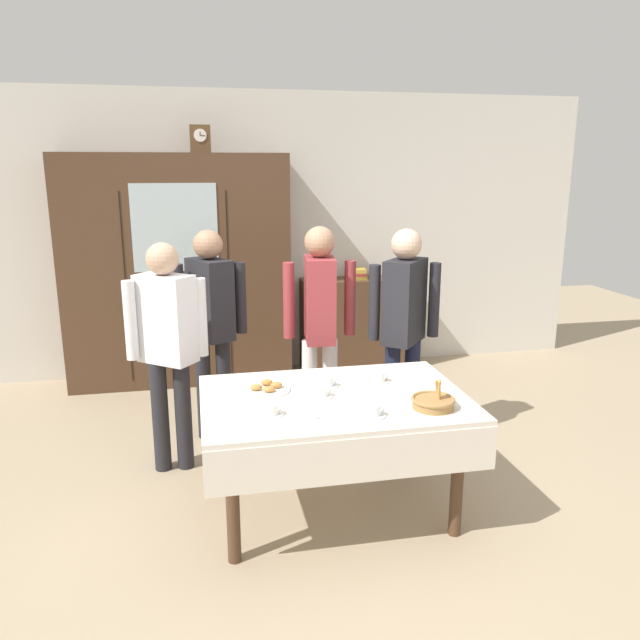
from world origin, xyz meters
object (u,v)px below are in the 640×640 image
at_px(person_beside_shelf, 320,316).
at_px(person_behind_table_right, 167,337).
at_px(bookshelf_low, 357,324).
at_px(spoon_center, 312,418).
at_px(person_by_cabinet, 211,315).
at_px(person_near_right_end, 404,318).
at_px(mantel_clock, 200,139).
at_px(pastry_plate, 266,388).
at_px(spoon_back_edge, 354,403).
at_px(wall_cabinet, 178,271).
at_px(tea_cup_near_left, 327,383).
at_px(bread_basket, 433,402).
at_px(tea_cup_mid_right, 379,378).
at_px(tea_cup_near_right, 374,411).
at_px(dining_table, 335,415).
at_px(book_stack, 358,273).
at_px(tea_cup_far_left, 321,393).
at_px(tea_cup_far_right, 271,411).

relative_size(person_beside_shelf, person_behind_table_right, 1.04).
xyz_separation_m(bookshelf_low, spoon_center, (-1.02, -2.90, 0.27)).
xyz_separation_m(person_beside_shelf, person_behind_table_right, (-1.05, -0.20, -0.04)).
relative_size(bookshelf_low, person_by_cabinet, 0.72).
distance_m(bookshelf_low, person_near_right_end, 1.88).
bearing_deg(mantel_clock, person_behind_table_right, -99.31).
relative_size(pastry_plate, spoon_back_edge, 2.35).
height_order(wall_cabinet, tea_cup_near_left, wall_cabinet).
distance_m(tea_cup_near_left, bread_basket, 0.66).
bearing_deg(person_beside_shelf, tea_cup_near_left, -98.21).
distance_m(bread_basket, person_behind_table_right, 1.77).
distance_m(pastry_plate, person_near_right_end, 1.25).
relative_size(mantel_clock, bread_basket, 1.00).
distance_m(person_by_cabinet, person_near_right_end, 1.40).
xyz_separation_m(bookshelf_low, tea_cup_mid_right, (-0.51, -2.43, 0.29)).
relative_size(tea_cup_near_right, spoon_back_edge, 1.09).
bearing_deg(mantel_clock, wall_cabinet, 179.85).
height_order(bread_basket, person_by_cabinet, person_by_cabinet).
bearing_deg(tea_cup_near_right, dining_table, 115.42).
bearing_deg(book_stack, spoon_back_edge, -105.29).
relative_size(book_stack, tea_cup_far_left, 1.62).
relative_size(tea_cup_far_right, spoon_back_edge, 1.09).
distance_m(wall_cabinet, tea_cup_far_left, 2.70).
height_order(tea_cup_near_right, person_behind_table_right, person_behind_table_right).
xyz_separation_m(wall_cabinet, tea_cup_mid_right, (1.22, -2.38, -0.30)).
distance_m(tea_cup_far_left, spoon_back_edge, 0.21).
bearing_deg(person_by_cabinet, person_behind_table_right, -122.21).
distance_m(spoon_center, person_near_right_end, 1.42).
height_order(person_by_cabinet, person_behind_table_right, person_by_cabinet).
distance_m(tea_cup_far_left, spoon_center, 0.31).
bearing_deg(spoon_back_edge, mantel_clock, 105.14).
distance_m(tea_cup_far_left, tea_cup_far_right, 0.38).
xyz_separation_m(bookshelf_low, person_by_cabinet, (-1.48, -1.39, 0.49)).
bearing_deg(person_by_cabinet, tea_cup_mid_right, -46.99).
distance_m(tea_cup_mid_right, pastry_plate, 0.69).
xyz_separation_m(bookshelf_low, spoon_back_edge, (-0.75, -2.74, 0.27)).
height_order(tea_cup_mid_right, tea_cup_far_right, same).
distance_m(pastry_plate, person_behind_table_right, 0.84).
xyz_separation_m(tea_cup_mid_right, tea_cup_near_right, (-0.18, -0.50, 0.00)).
distance_m(tea_cup_far_right, person_by_cabinet, 1.46).
relative_size(spoon_back_edge, person_near_right_end, 0.07).
height_order(bookshelf_low, bread_basket, bookshelf_low).
relative_size(book_stack, pastry_plate, 0.75).
bearing_deg(tea_cup_near_left, tea_cup_far_right, -135.95).
bearing_deg(person_near_right_end, person_behind_table_right, -177.96).
relative_size(tea_cup_mid_right, bread_basket, 0.54).
xyz_separation_m(book_stack, tea_cup_near_right, (-0.69, -2.93, -0.22)).
bearing_deg(person_by_cabinet, tea_cup_near_left, -58.75).
relative_size(bookshelf_low, person_near_right_end, 0.71).
bearing_deg(person_behind_table_right, book_stack, 46.35).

